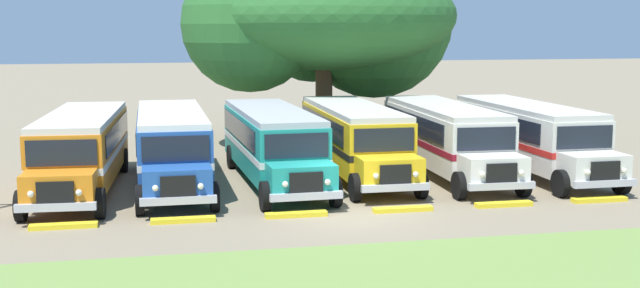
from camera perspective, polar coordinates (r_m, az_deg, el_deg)
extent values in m
plane|color=#84755B|center=(25.65, 2.27, -5.14)|extent=(220.00, 220.00, 0.00)
cube|color=orange|center=(31.02, -16.73, -0.19)|extent=(2.99, 9.32, 2.10)
cube|color=white|center=(31.04, -16.71, -0.50)|extent=(3.02, 9.34, 0.24)
cube|color=black|center=(31.09, -14.37, 0.85)|extent=(0.47, 7.99, 0.80)
cube|color=black|center=(31.45, -18.98, 0.74)|extent=(0.47, 7.99, 0.80)
cube|color=beige|center=(30.87, -16.82, 1.94)|extent=(2.91, 9.22, 0.22)
cube|color=orange|center=(25.95, -18.27, -3.09)|extent=(2.27, 1.52, 1.05)
cube|color=black|center=(25.23, -18.55, -3.37)|extent=(1.10, 0.16, 0.70)
cube|color=#B7B7BC|center=(25.28, -18.52, -4.34)|extent=(2.41, 0.33, 0.24)
cube|color=black|center=(26.42, -18.14, -0.62)|extent=(2.20, 0.18, 0.84)
cube|color=white|center=(35.57, -15.71, 0.75)|extent=(0.90, 0.11, 1.30)
sphere|color=#EAE5C6|center=(25.07, -16.99, -3.37)|extent=(0.20, 0.20, 0.20)
sphere|color=#EAE5C6|center=(25.31, -20.13, -3.41)|extent=(0.20, 0.20, 0.20)
cylinder|color=black|center=(25.98, -15.57, -4.14)|extent=(0.33, 1.01, 1.00)
cylinder|color=black|center=(26.38, -20.76, -4.19)|extent=(0.33, 1.01, 1.00)
cylinder|color=black|center=(33.99, -13.96, -1.14)|extent=(0.33, 1.01, 1.00)
cylinder|color=black|center=(34.29, -17.95, -1.22)|extent=(0.33, 1.01, 1.00)
cube|color=#23519E|center=(31.08, -10.65, 0.04)|extent=(2.58, 9.22, 2.10)
cube|color=silver|center=(31.10, -10.64, -0.27)|extent=(2.61, 9.24, 0.24)
cube|color=black|center=(31.37, -8.37, 1.09)|extent=(0.11, 8.00, 0.80)
cube|color=black|center=(31.30, -13.02, 0.95)|extent=(0.11, 8.00, 0.80)
cube|color=silver|center=(30.93, -10.71, 2.16)|extent=(2.50, 9.12, 0.22)
cube|color=#23519E|center=(25.94, -10.26, -2.79)|extent=(2.21, 1.42, 1.05)
cube|color=black|center=(25.21, -10.19, -3.06)|extent=(1.10, 0.11, 0.70)
cube|color=#B7B7BC|center=(25.26, -10.16, -4.03)|extent=(2.40, 0.22, 0.24)
cube|color=black|center=(26.43, -10.37, -0.33)|extent=(2.20, 0.08, 0.84)
cube|color=silver|center=(35.67, -10.88, 0.94)|extent=(0.90, 0.07, 1.30)
sphere|color=#EAE5C6|center=(25.20, -8.60, -3.03)|extent=(0.20, 0.20, 0.20)
sphere|color=#EAE5C6|center=(25.15, -11.79, -3.14)|extent=(0.20, 0.20, 0.20)
cylinder|color=black|center=(26.21, -7.61, -3.79)|extent=(0.29, 1.00, 1.00)
cylinder|color=black|center=(26.14, -12.87, -3.96)|extent=(0.29, 1.00, 1.00)
cylinder|color=black|center=(34.25, -8.75, -0.92)|extent=(0.29, 1.00, 1.00)
cylinder|color=black|center=(34.19, -12.77, -1.04)|extent=(0.29, 1.00, 1.00)
cube|color=teal|center=(31.19, -3.52, 0.20)|extent=(2.87, 9.29, 2.10)
cube|color=white|center=(31.21, -3.52, -0.11)|extent=(2.90, 9.31, 0.24)
cube|color=black|center=(31.66, -1.37, 1.25)|extent=(0.36, 8.00, 0.80)
cube|color=black|center=(31.21, -5.93, 1.10)|extent=(0.36, 8.00, 0.80)
cube|color=#B2B2B7|center=(31.04, -3.54, 2.32)|extent=(2.78, 9.19, 0.22)
cube|color=teal|center=(26.16, -1.37, -2.57)|extent=(2.25, 1.49, 1.05)
cube|color=black|center=(25.44, -1.00, -2.82)|extent=(1.10, 0.14, 0.70)
cube|color=#B7B7BC|center=(25.49, -0.98, -3.79)|extent=(2.41, 0.30, 0.24)
cube|color=black|center=(26.62, -1.69, -0.13)|extent=(2.20, 0.15, 0.84)
cube|color=white|center=(35.71, -4.89, 1.07)|extent=(0.90, 0.10, 1.30)
sphere|color=#EAE5C6|center=(25.56, 0.56, -2.77)|extent=(0.20, 0.20, 0.20)
sphere|color=#EAE5C6|center=(25.25, -2.52, -2.92)|extent=(0.20, 0.20, 0.20)
cylinder|color=black|center=(26.64, 1.11, -3.51)|extent=(0.32, 1.01, 1.00)
cylinder|color=black|center=(26.13, -3.99, -3.77)|extent=(0.32, 1.01, 1.00)
cylinder|color=black|center=(34.48, -2.47, -0.76)|extent=(0.32, 1.01, 1.00)
cylinder|color=black|center=(34.09, -6.42, -0.91)|extent=(0.32, 1.01, 1.00)
cube|color=yellow|center=(32.58, 2.35, 0.56)|extent=(2.51, 9.20, 2.10)
cube|color=black|center=(32.60, 2.35, 0.27)|extent=(2.54, 9.22, 0.24)
cube|color=black|center=(33.13, 4.36, 1.55)|extent=(0.05, 8.00, 0.80)
cube|color=black|center=(32.52, 0.05, 1.44)|extent=(0.05, 8.00, 0.80)
cube|color=beige|center=(32.44, 2.36, 2.59)|extent=(2.43, 9.10, 0.22)
cube|color=yellow|center=(27.62, 5.01, -2.00)|extent=(2.20, 1.40, 1.05)
cube|color=black|center=(26.92, 5.46, -2.23)|extent=(1.10, 0.10, 0.70)
cube|color=#B7B7BC|center=(26.96, 5.48, -3.15)|extent=(2.40, 0.20, 0.24)
cube|color=black|center=(28.08, 4.65, 0.30)|extent=(2.20, 0.06, 0.84)
cube|color=black|center=(37.05, 0.61, 1.37)|extent=(0.90, 0.06, 1.30)
sphere|color=#EAE5C6|center=(27.08, 6.91, -2.19)|extent=(0.20, 0.20, 0.20)
sphere|color=#EAE5C6|center=(26.67, 4.06, -2.31)|extent=(0.20, 0.20, 0.20)
cylinder|color=black|center=(28.17, 7.28, -2.92)|extent=(0.28, 1.00, 1.00)
cylinder|color=black|center=(27.50, 2.54, -3.14)|extent=(0.28, 1.00, 1.00)
cylinder|color=black|center=(35.90, 3.03, -0.40)|extent=(0.28, 1.00, 1.00)
cylinder|color=black|center=(35.37, -0.73, -0.52)|extent=(0.28, 1.00, 1.00)
cube|color=silver|center=(33.23, 8.83, 0.63)|extent=(2.68, 9.25, 2.10)
cube|color=maroon|center=(33.25, 8.82, 0.34)|extent=(2.71, 9.27, 0.24)
cube|color=black|center=(33.89, 10.70, 1.58)|extent=(0.19, 8.00, 0.80)
cube|color=black|center=(33.05, 6.60, 1.50)|extent=(0.19, 8.00, 0.80)
cube|color=beige|center=(33.09, 8.87, 2.62)|extent=(2.59, 9.14, 0.22)
cube|color=silver|center=(28.44, 12.36, -1.87)|extent=(2.23, 1.44, 1.05)
cube|color=black|center=(27.76, 12.96, -2.08)|extent=(1.10, 0.12, 0.70)
cube|color=#B7B7BC|center=(27.81, 12.96, -2.97)|extent=(2.40, 0.25, 0.24)
cube|color=black|center=(28.88, 11.91, 0.37)|extent=(2.20, 0.10, 0.84)
cube|color=maroon|center=(37.59, 6.48, 1.42)|extent=(0.90, 0.08, 1.30)
sphere|color=#EAE5C6|center=(28.01, 14.31, -2.04)|extent=(0.20, 0.20, 0.20)
sphere|color=#EAE5C6|center=(27.45, 11.66, -2.16)|extent=(0.20, 0.20, 0.20)
cylinder|color=black|center=(29.11, 14.43, -2.75)|extent=(0.30, 1.01, 1.00)
cylinder|color=black|center=(28.18, 10.00, -2.98)|extent=(0.30, 1.01, 1.00)
cylinder|color=black|center=(36.58, 9.00, -0.32)|extent=(0.30, 1.01, 1.00)
cylinder|color=black|center=(35.84, 5.38, -0.44)|extent=(0.30, 1.01, 1.00)
cube|color=silver|center=(34.32, 14.54, 0.70)|extent=(2.61, 9.23, 2.10)
cube|color=red|center=(34.34, 14.53, 0.42)|extent=(2.64, 9.25, 0.24)
cube|color=black|center=(35.11, 16.20, 1.63)|extent=(0.13, 8.00, 0.80)
cube|color=black|center=(33.97, 12.43, 1.55)|extent=(0.13, 8.00, 0.80)
cube|color=beige|center=(34.18, 14.61, 2.63)|extent=(2.53, 9.13, 0.22)
cube|color=silver|center=(29.83, 19.11, -1.66)|extent=(2.22, 1.43, 1.05)
cube|color=black|center=(29.21, 19.87, -1.86)|extent=(1.10, 0.11, 0.70)
cube|color=#B7B7BC|center=(29.25, 19.87, -2.70)|extent=(2.40, 0.23, 0.24)
cube|color=black|center=(30.24, 18.54, 0.47)|extent=(2.20, 0.09, 0.84)
cube|color=red|center=(38.47, 11.42, 1.46)|extent=(0.90, 0.07, 1.30)
sphere|color=#EAE5C6|center=(29.55, 21.07, -1.81)|extent=(0.20, 0.20, 0.20)
sphere|color=#EAE5C6|center=(28.80, 18.74, -1.94)|extent=(0.20, 0.20, 0.20)
cylinder|color=black|center=(30.64, 20.88, -2.49)|extent=(0.29, 1.00, 1.00)
cylinder|color=black|center=(29.40, 16.96, -2.74)|extent=(0.29, 1.00, 1.00)
cylinder|color=black|center=(37.65, 14.05, -0.22)|extent=(0.29, 1.00, 1.00)
cylinder|color=black|center=(36.65, 10.69, -0.35)|extent=(0.29, 1.00, 1.00)
cube|color=yellow|center=(25.19, -18.00, -5.63)|extent=(2.00, 0.36, 0.15)
cube|color=yellow|center=(25.04, -9.83, -5.42)|extent=(2.00, 0.36, 0.15)
cube|color=yellow|center=(25.40, -1.73, -5.10)|extent=(2.00, 0.36, 0.15)
cube|color=yellow|center=(26.24, 5.99, -4.70)|extent=(2.00, 0.36, 0.15)
cube|color=yellow|center=(27.52, 13.10, -4.25)|extent=(2.00, 0.36, 0.15)
cube|color=yellow|center=(29.18, 19.48, -3.80)|extent=(2.00, 0.36, 0.15)
cylinder|color=brown|center=(41.38, 0.29, 3.22)|extent=(0.88, 0.88, 4.48)
ellipsoid|color=#286028|center=(41.21, 0.29, 9.21)|extent=(13.58, 13.35, 5.54)
sphere|color=#286028|center=(43.20, 3.94, 8.94)|extent=(8.47, 8.47, 8.47)
sphere|color=#286028|center=(39.33, -5.10, 8.61)|extent=(6.71, 6.71, 6.71)
sphere|color=#286028|center=(44.21, -0.55, 8.51)|extent=(6.20, 6.20, 6.20)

